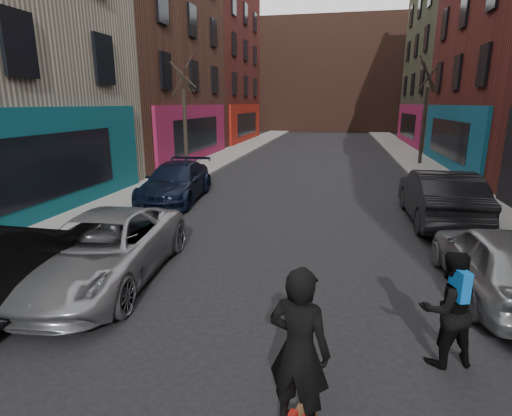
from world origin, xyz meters
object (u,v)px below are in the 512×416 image
at_px(tree_left_far, 184,108).
at_px(parked_left_end, 176,182).
at_px(skateboarder, 299,351).
at_px(pedestrian, 448,308).
at_px(tree_right_far, 426,105).
at_px(parked_left_far, 102,249).
at_px(parked_right_far, 498,261).
at_px(parked_right_end, 439,196).

distance_m(tree_left_far, parked_left_end, 6.12).
bearing_deg(skateboarder, pedestrian, -121.46).
bearing_deg(tree_right_far, pedestrian, -99.16).
xyz_separation_m(parked_left_end, pedestrian, (7.60, -8.57, 0.15)).
xyz_separation_m(tree_left_far, parked_left_far, (2.92, -12.30, -2.69)).
xyz_separation_m(tree_right_far, parked_right_far, (-1.71, -17.41, -2.83)).
bearing_deg(tree_left_far, skateboarder, -64.82).
relative_size(parked_left_far, parked_left_end, 1.02).
xyz_separation_m(tree_left_far, skateboarder, (7.30, -15.53, -2.32)).
bearing_deg(skateboarder, parked_right_far, -112.64).
height_order(parked_left_end, parked_right_end, parked_right_end).
relative_size(tree_left_far, skateboarder, 3.40).
relative_size(parked_left_far, parked_right_end, 1.00).
relative_size(parked_right_far, pedestrian, 2.43).
bearing_deg(tree_left_far, parked_left_end, -73.08).
bearing_deg(tree_right_far, parked_right_end, -97.68).
bearing_deg(parked_right_end, tree_right_far, -97.65).
relative_size(parked_left_far, parked_right_far, 1.22).
bearing_deg(tree_left_far, parked_right_far, -46.84).
distance_m(parked_left_far, pedestrian, 6.47).
relative_size(tree_right_far, parked_left_far, 1.37).
bearing_deg(tree_left_far, parked_right_end, -30.74).
bearing_deg(parked_left_far, parked_left_end, 95.05).
height_order(parked_right_far, pedestrian, pedestrian).
relative_size(parked_left_end, pedestrian, 2.88).
bearing_deg(parked_right_end, parked_left_far, 37.18).
distance_m(skateboarder, pedestrian, 2.56).
bearing_deg(parked_left_end, pedestrian, -53.93).
bearing_deg(parked_right_far, tree_left_far, -48.14).
bearing_deg(pedestrian, parked_left_end, -67.45).
xyz_separation_m(tree_right_far, parked_left_far, (-9.48, -18.30, -2.84)).
height_order(parked_left_far, parked_right_far, parked_right_far).
distance_m(parked_left_end, parked_right_end, 9.20).
height_order(parked_right_far, parked_right_end, parked_right_end).
height_order(skateboarder, pedestrian, skateboarder).
distance_m(tree_left_far, tree_right_far, 13.78).
relative_size(tree_right_far, pedestrian, 4.03).
height_order(tree_right_far, parked_right_far, tree_right_far).
distance_m(parked_left_far, skateboarder, 5.45).
height_order(tree_left_far, skateboarder, tree_left_far).
bearing_deg(parked_right_end, parked_right_far, 89.60).
height_order(parked_left_far, parked_right_end, parked_right_end).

